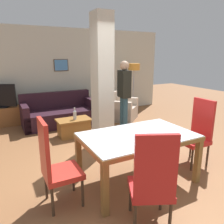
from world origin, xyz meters
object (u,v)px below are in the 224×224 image
at_px(sofa, 59,114).
at_px(standing_person, 124,91).
at_px(armchair, 120,110).
at_px(floor_lamp, 134,71).
at_px(dining_chair_head_right, 197,131).
at_px(dining_table, 138,143).
at_px(bottle, 75,115).
at_px(coffee_table, 74,127).
at_px(tv_stand, 3,117).
at_px(dining_chair_near_left, 152,181).
at_px(dining_chair_head_left, 54,163).
at_px(tv_screen, 1,96).

xyz_separation_m(sofa, standing_person, (1.38, -1.21, 0.73)).
distance_m(armchair, floor_lamp, 1.57).
bearing_deg(dining_chair_head_right, dining_table, 90.00).
xyz_separation_m(bottle, floor_lamp, (2.59, 1.44, 0.85)).
bearing_deg(coffee_table, tv_stand, 131.80).
bearing_deg(standing_person, dining_chair_near_left, 160.65).
xyz_separation_m(tv_stand, floor_lamp, (4.09, -0.25, 1.12)).
bearing_deg(sofa, bottle, 95.04).
relative_size(armchair, floor_lamp, 0.74).
height_order(dining_table, dining_chair_head_right, dining_chair_head_right).
bearing_deg(floor_lamp, tv_stand, 176.51).
bearing_deg(armchair, coffee_table, -18.07).
height_order(dining_chair_near_left, bottle, dining_chair_near_left).
bearing_deg(dining_chair_head_left, tv_screen, -173.20).
bearing_deg(floor_lamp, dining_chair_head_left, -134.03).
height_order(tv_screen, standing_person, standing_person).
relative_size(dining_chair_near_left, standing_person, 0.66).
distance_m(dining_chair_near_left, standing_person, 3.44).
bearing_deg(standing_person, armchair, -17.44).
xyz_separation_m(dining_chair_head_right, standing_person, (-0.20, 2.19, 0.43)).
bearing_deg(coffee_table, standing_person, -6.27).
bearing_deg(dining_chair_head_right, dining_chair_head_left, 90.00).
height_order(bottle, tv_stand, bottle).
height_order(dining_chair_near_left, coffee_table, dining_chair_near_left).
bearing_deg(tv_screen, standing_person, 171.88).
bearing_deg(sofa, dining_chair_head_left, 74.70).
xyz_separation_m(dining_chair_head_left, sofa, (0.93, 3.40, -0.30)).
height_order(sofa, bottle, sofa).
height_order(dining_table, armchair, armchair).
bearing_deg(dining_chair_near_left, sofa, 113.82).
height_order(bottle, standing_person, standing_person).
xyz_separation_m(coffee_table, tv_screen, (-1.48, 1.65, 0.61)).
distance_m(dining_chair_head_right, standing_person, 2.24).
bearing_deg(tv_stand, dining_table, -66.63).
distance_m(bottle, tv_stand, 2.27).
bearing_deg(dining_chair_head_left, tv_stand, -173.20).
bearing_deg(dining_chair_head_left, dining_table, 90.00).
xyz_separation_m(dining_table, armchair, (1.45, 3.08, -0.33)).
bearing_deg(tv_stand, standing_person, -32.82).
distance_m(dining_table, sofa, 3.43).
bearing_deg(dining_chair_near_left, coffee_table, 112.13).
relative_size(dining_chair_head_right, tv_stand, 0.99).
relative_size(armchair, coffee_table, 1.50).
xyz_separation_m(armchair, tv_stand, (-3.17, 0.91, -0.02)).
bearing_deg(floor_lamp, armchair, -144.19).
bearing_deg(sofa, dining_table, 95.34).
height_order(dining_chair_head_right, dining_chair_near_left, same).
relative_size(dining_chair_head_right, sofa, 0.59).
height_order(bottle, floor_lamp, floor_lamp).
bearing_deg(tv_screen, tv_stand, -0.00).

